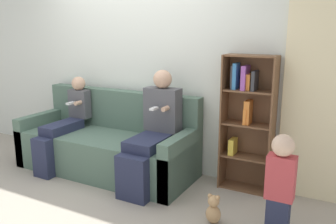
{
  "coord_description": "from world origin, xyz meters",
  "views": [
    {
      "loc": [
        2.43,
        -2.74,
        1.7
      ],
      "look_at": [
        0.64,
        0.57,
        0.82
      ],
      "focal_mm": 38.0,
      "sensor_mm": 36.0,
      "label": 1
    }
  ],
  "objects_px": {
    "bookshelf": "(247,117)",
    "teddy_bear": "(213,210)",
    "couch": "(107,146)",
    "child_seated": "(64,123)",
    "toddler_standing": "(280,182)",
    "adult_seated": "(153,129)"
  },
  "relations": [
    {
      "from": "bookshelf",
      "to": "teddy_bear",
      "type": "xyz_separation_m",
      "value": [
        -0.03,
        -0.86,
        -0.67
      ]
    },
    {
      "from": "bookshelf",
      "to": "couch",
      "type": "bearing_deg",
      "value": -168.95
    },
    {
      "from": "child_seated",
      "to": "toddler_standing",
      "type": "bearing_deg",
      "value": -5.56
    },
    {
      "from": "adult_seated",
      "to": "bookshelf",
      "type": "relative_size",
      "value": 0.87
    },
    {
      "from": "bookshelf",
      "to": "adult_seated",
      "type": "bearing_deg",
      "value": -154.66
    },
    {
      "from": "child_seated",
      "to": "adult_seated",
      "type": "bearing_deg",
      "value": 2.1
    },
    {
      "from": "adult_seated",
      "to": "bookshelf",
      "type": "xyz_separation_m",
      "value": [
        0.9,
        0.43,
        0.15
      ]
    },
    {
      "from": "toddler_standing",
      "to": "child_seated",
      "type": "bearing_deg",
      "value": 174.44
    },
    {
      "from": "child_seated",
      "to": "bookshelf",
      "type": "relative_size",
      "value": 0.77
    },
    {
      "from": "adult_seated",
      "to": "bookshelf",
      "type": "height_order",
      "value": "bookshelf"
    },
    {
      "from": "couch",
      "to": "bookshelf",
      "type": "bearing_deg",
      "value": 11.05
    },
    {
      "from": "child_seated",
      "to": "toddler_standing",
      "type": "xyz_separation_m",
      "value": [
        2.66,
        -0.26,
        -0.1
      ]
    },
    {
      "from": "teddy_bear",
      "to": "toddler_standing",
      "type": "bearing_deg",
      "value": 13.3
    },
    {
      "from": "couch",
      "to": "adult_seated",
      "type": "relative_size",
      "value": 1.72
    },
    {
      "from": "child_seated",
      "to": "toddler_standing",
      "type": "height_order",
      "value": "child_seated"
    },
    {
      "from": "toddler_standing",
      "to": "bookshelf",
      "type": "bearing_deg",
      "value": 124.74
    },
    {
      "from": "teddy_bear",
      "to": "couch",
      "type": "bearing_deg",
      "value": 161.16
    },
    {
      "from": "child_seated",
      "to": "toddler_standing",
      "type": "relative_size",
      "value": 1.27
    },
    {
      "from": "adult_seated",
      "to": "toddler_standing",
      "type": "relative_size",
      "value": 1.45
    },
    {
      "from": "toddler_standing",
      "to": "adult_seated",
      "type": "bearing_deg",
      "value": 167.85
    },
    {
      "from": "bookshelf",
      "to": "teddy_bear",
      "type": "height_order",
      "value": "bookshelf"
    },
    {
      "from": "adult_seated",
      "to": "toddler_standing",
      "type": "bearing_deg",
      "value": -12.15
    }
  ]
}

